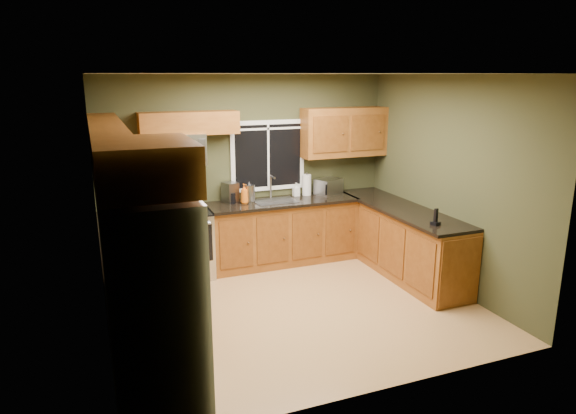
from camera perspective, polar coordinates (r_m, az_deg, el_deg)
floor at (r=6.23m, az=0.76°, el=-11.11°), size 4.20×4.20×0.00m
ceiling at (r=5.61m, az=0.85°, el=14.59°), size 4.20×4.20×0.00m
back_wall at (r=7.43m, az=-4.45°, el=4.07°), size 4.20×0.00×4.20m
front_wall at (r=4.22m, az=10.08°, el=-4.25°), size 4.20×0.00×4.20m
left_wall at (r=5.37m, az=-20.44°, el=-0.90°), size 0.00×3.60×3.60m
right_wall at (r=6.83m, az=17.37°, el=2.51°), size 0.00×3.60×3.60m
window at (r=7.47m, az=-2.23°, el=5.74°), size 1.12×0.03×1.02m
base_cabinets_left at (r=6.11m, az=-16.99°, el=-7.69°), size 0.60×2.65×0.90m
countertop_left at (r=5.95m, az=-17.08°, el=-3.47°), size 0.65×2.65×0.04m
base_cabinets_back at (r=7.50m, az=-0.61°, el=-2.87°), size 2.17×0.60×0.90m
countertop_back at (r=7.35m, az=-0.55°, el=0.57°), size 2.17×0.65×0.04m
base_cabinets_peninsula at (r=7.30m, az=12.36°, el=-3.71°), size 0.60×2.52×0.90m
countertop_peninsula at (r=7.17m, az=12.36°, el=-0.15°), size 0.65×2.50×0.04m
upper_cabinets_left at (r=5.74m, az=-19.37°, el=5.35°), size 0.33×2.65×0.72m
upper_cabinets_back_left at (r=6.98m, az=-10.93°, el=9.14°), size 1.30×0.33×0.30m
upper_cabinets_back_right at (r=7.75m, az=6.25°, el=8.27°), size 1.30×0.33×0.72m
upper_cabinet_over_fridge at (r=3.97m, az=-15.61°, el=4.38°), size 0.72×0.90×0.38m
refrigerator at (r=4.31m, az=-14.57°, el=-10.58°), size 0.74×0.90×1.80m
range at (r=7.11m, az=-11.65°, el=-4.02°), size 0.76×0.69×0.94m
microwave at (r=6.95m, az=-12.38°, el=6.22°), size 0.76×0.41×0.42m
sink at (r=7.32m, az=-1.44°, el=0.77°), size 0.60×0.42×0.36m
toaster_oven at (r=7.76m, az=4.53°, el=2.30°), size 0.45×0.41×0.23m
coffee_maker at (r=7.25m, az=-6.41°, el=1.54°), size 0.23×0.27×0.29m
kettle at (r=7.29m, az=-4.33°, el=1.66°), size 0.17×0.17×0.29m
paper_towel_roll at (r=7.67m, az=2.09°, el=2.48°), size 0.14×0.14×0.34m
soap_bottle_a at (r=7.17m, az=-4.87°, el=1.47°), size 0.14×0.14×0.28m
soap_bottle_b at (r=7.61m, az=0.91°, el=1.97°), size 0.09×0.09×0.20m
cordless_phone at (r=6.39m, az=16.08°, el=-1.40°), size 0.11×0.11×0.20m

